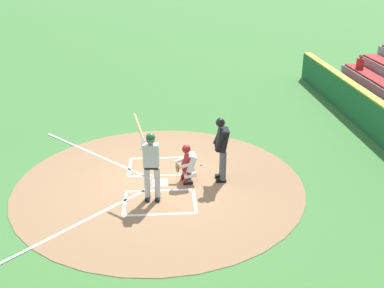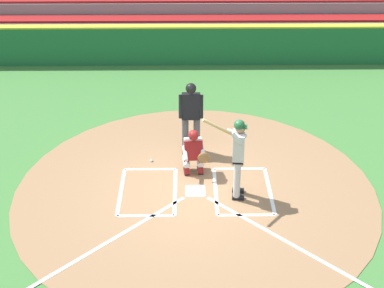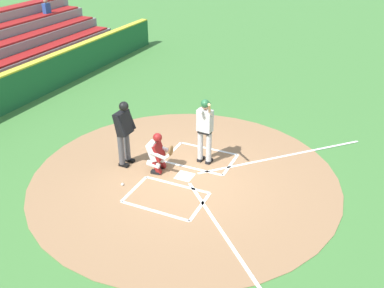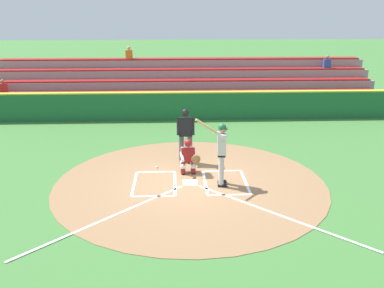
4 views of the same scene
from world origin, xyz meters
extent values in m
plane|color=#427A38|center=(0.00, 0.00, 0.00)|extent=(120.00, 120.00, 0.00)
cylinder|color=#99704C|center=(0.00, 0.00, 0.01)|extent=(8.00, 8.00, 0.01)
cube|color=white|center=(0.00, 0.00, 0.01)|extent=(0.44, 0.44, 0.01)
cube|color=white|center=(-1.05, -0.90, 0.01)|extent=(1.20, 0.08, 0.01)
cube|color=white|center=(-1.05, 0.90, 0.01)|extent=(1.20, 0.08, 0.01)
cube|color=white|center=(-0.45, 0.00, 0.01)|extent=(0.08, 1.80, 0.01)
cube|color=white|center=(-1.65, 0.00, 0.01)|extent=(0.08, 1.80, 0.01)
cube|color=white|center=(1.05, -0.90, 0.01)|extent=(1.20, 0.08, 0.01)
cube|color=white|center=(1.05, 0.90, 0.01)|extent=(1.20, 0.08, 0.01)
cube|color=white|center=(0.45, 0.00, 0.01)|extent=(0.08, 1.80, 0.01)
cube|color=white|center=(1.65, 0.00, 0.01)|extent=(0.08, 1.80, 0.01)
cube|color=white|center=(2.10, 2.10, 0.01)|extent=(3.73, 3.73, 0.01)
cube|color=white|center=(-2.10, 2.10, 0.01)|extent=(3.73, 3.73, 0.01)
cylinder|color=#BCBCBC|center=(-0.90, 0.05, 0.50)|extent=(0.15, 0.15, 0.84)
cube|color=black|center=(-0.94, 0.05, 0.04)|extent=(0.27, 0.14, 0.09)
cylinder|color=#BCBCBC|center=(-0.88, 0.31, 0.50)|extent=(0.15, 0.15, 0.84)
cube|color=black|center=(-0.92, 0.31, 0.04)|extent=(0.27, 0.14, 0.09)
cube|color=black|center=(-0.89, 0.18, 0.97)|extent=(0.25, 0.36, 0.10)
cube|color=#BCBCBC|center=(-0.89, 0.18, 1.28)|extent=(0.27, 0.42, 0.60)
sphere|color=#9E7051|center=(-0.91, 0.18, 1.69)|extent=(0.21, 0.21, 0.21)
sphere|color=#1E512D|center=(-0.89, 0.18, 1.76)|extent=(0.23, 0.23, 0.23)
cube|color=#1E512D|center=(-1.00, 0.19, 1.73)|extent=(0.12, 0.18, 0.02)
cylinder|color=#BCBCBC|center=(-0.84, 0.16, 1.56)|extent=(0.43, 0.12, 0.21)
cylinder|color=#BCBCBC|center=(-0.83, 0.37, 1.56)|extent=(0.27, 0.11, 0.29)
cylinder|color=tan|center=(-0.46, 0.47, 1.86)|extent=(0.70, 0.31, 0.53)
cylinder|color=tan|center=(-0.78, 0.35, 1.62)|extent=(0.09, 0.10, 0.08)
cube|color=black|center=(-0.12, -0.79, 0.04)|extent=(0.15, 0.27, 0.09)
cube|color=maroon|center=(-0.13, -0.75, 0.20)|extent=(0.14, 0.25, 0.37)
cylinder|color=silver|center=(-0.12, -0.85, 0.28)|extent=(0.19, 0.37, 0.21)
cube|color=black|center=(0.19, -0.76, 0.04)|extent=(0.15, 0.27, 0.09)
cube|color=maroon|center=(0.19, -0.72, 0.20)|extent=(0.14, 0.25, 0.37)
cylinder|color=silver|center=(0.20, -0.81, 0.28)|extent=(0.19, 0.37, 0.21)
cube|color=silver|center=(0.04, -0.84, 0.62)|extent=(0.43, 0.40, 0.52)
cube|color=maroon|center=(0.03, -0.73, 0.62)|extent=(0.44, 0.26, 0.46)
sphere|color=beige|center=(0.03, -0.77, 0.99)|extent=(0.21, 0.21, 0.21)
sphere|color=maroon|center=(0.03, -0.75, 1.01)|extent=(0.24, 0.24, 0.24)
cylinder|color=silver|center=(-0.17, -0.69, 0.60)|extent=(0.14, 0.46, 0.20)
cylinder|color=silver|center=(0.22, -0.65, 0.60)|extent=(0.14, 0.46, 0.20)
ellipsoid|color=brown|center=(-0.20, -0.49, 0.57)|extent=(0.29, 0.13, 0.28)
cylinder|color=#4C4C51|center=(-0.06, -1.77, 0.51)|extent=(0.16, 0.16, 0.86)
cube|color=black|center=(-0.06, -1.72, 0.04)|extent=(0.14, 0.28, 0.09)
cylinder|color=#4C4C51|center=(0.22, -1.78, 0.51)|extent=(0.16, 0.16, 0.86)
cube|color=black|center=(0.22, -1.73, 0.04)|extent=(0.14, 0.28, 0.09)
cube|color=black|center=(0.08, -1.73, 1.25)|extent=(0.45, 0.37, 0.66)
sphere|color=brown|center=(0.08, -1.69, 1.72)|extent=(0.22, 0.22, 0.22)
sphere|color=black|center=(0.08, -1.67, 1.74)|extent=(0.25, 0.25, 0.25)
cylinder|color=black|center=(-0.16, -1.65, 1.28)|extent=(0.11, 0.29, 0.56)
cylinder|color=black|center=(0.32, -1.66, 1.28)|extent=(0.11, 0.29, 0.56)
sphere|color=white|center=(1.04, -1.26, 0.04)|extent=(0.07, 0.07, 0.07)
cube|color=#1E6033|center=(0.00, -7.50, 0.62)|extent=(22.00, 0.36, 1.25)
cube|color=yellow|center=(0.00, -7.50, 1.28)|extent=(22.00, 0.32, 0.06)
cube|color=gray|center=(0.00, -8.53, 0.23)|extent=(20.00, 0.85, 0.45)
cube|color=maroon|center=(0.00, -8.53, 0.49)|extent=(19.60, 0.72, 0.08)
cube|color=gray|center=(0.00, -9.38, 0.45)|extent=(20.00, 0.85, 0.90)
cube|color=maroon|center=(0.00, -9.38, 0.94)|extent=(19.60, 0.72, 0.08)
cube|color=gray|center=(0.00, -10.22, 0.68)|extent=(20.00, 0.85, 1.35)
cube|color=gray|center=(0.00, -11.07, 0.90)|extent=(20.00, 0.85, 1.80)
camera|label=1|loc=(-11.10, -0.15, 5.94)|focal=41.82mm
camera|label=2|loc=(0.19, 10.53, 7.31)|focal=53.91mm
camera|label=3|loc=(8.55, 4.09, 6.06)|focal=39.98mm
camera|label=4|loc=(0.45, 11.47, 4.94)|focal=39.25mm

